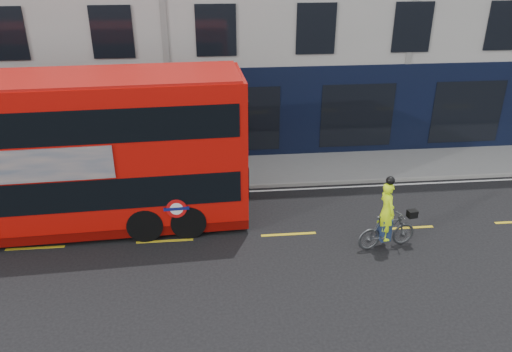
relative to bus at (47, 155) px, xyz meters
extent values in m
plane|color=black|center=(3.54, -2.81, -2.60)|extent=(120.00, 120.00, 0.00)
cube|color=gray|center=(3.54, 3.69, -2.54)|extent=(60.00, 3.00, 0.12)
cube|color=gray|center=(3.54, 2.19, -2.53)|extent=(60.00, 0.12, 0.13)
cube|color=black|center=(3.54, 5.17, -0.60)|extent=(50.00, 0.08, 4.00)
cube|color=silver|center=(3.54, 1.89, -2.59)|extent=(58.00, 0.10, 0.01)
cube|color=red|center=(-0.05, 0.00, 0.16)|extent=(12.60, 3.38, 4.48)
cube|color=#610603|center=(-0.05, 0.00, -2.26)|extent=(12.60, 3.33, 0.34)
cube|color=black|center=(-0.05, 0.00, -0.84)|extent=(12.10, 3.40, 1.02)
cube|color=black|center=(-0.05, 0.00, 1.32)|extent=(12.10, 3.40, 1.02)
cube|color=#A0100B|center=(-0.05, 0.00, 2.42)|extent=(12.35, 3.26, 0.09)
cube|color=black|center=(6.21, 0.27, -0.84)|extent=(0.15, 2.55, 1.02)
cube|color=black|center=(6.21, 0.27, 1.32)|extent=(0.15, 2.55, 1.02)
cylinder|color=red|center=(3.99, -1.27, -1.46)|extent=(0.64, 0.05, 0.64)
cylinder|color=white|center=(3.99, -1.28, -1.46)|extent=(0.41, 0.04, 0.41)
cube|color=#0C1459|center=(3.99, -1.28, -1.46)|extent=(0.79, 0.05, 0.10)
cylinder|color=black|center=(4.26, 0.19, -2.03)|extent=(1.26, 2.94, 1.14)
cylinder|color=black|center=(2.90, 0.13, -2.03)|extent=(1.26, 2.94, 1.14)
imported|color=#414446|center=(10.43, -2.33, -2.02)|extent=(1.98, 0.86, 1.15)
imported|color=#CCF911|center=(10.33, -2.34, -1.30)|extent=(0.56, 0.75, 1.87)
cube|color=black|center=(11.23, -2.19, -1.54)|extent=(0.32, 0.27, 0.23)
cube|color=navy|center=(10.33, -2.34, -1.93)|extent=(0.37, 0.44, 0.72)
sphere|color=black|center=(10.33, -2.34, -0.28)|extent=(0.27, 0.27, 0.27)
camera|label=1|loc=(5.08, -15.04, 6.07)|focal=35.00mm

